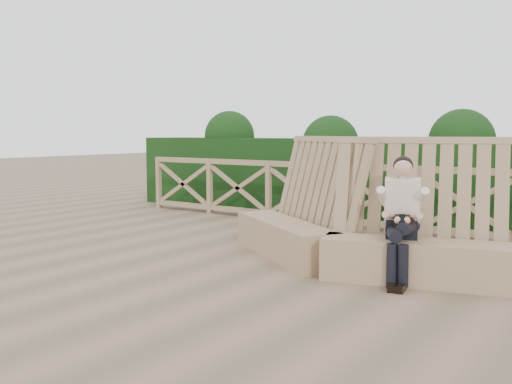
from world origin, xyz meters
The scene contains 5 objects.
ground centered at (0.00, 0.00, 0.00)m, with size 60.00×60.00×0.00m, color brown.
bench centered at (0.81, 0.95, 0.40)m, with size 4.09×1.83×1.60m.
woman centered at (1.53, 0.68, 0.74)m, with size 0.51×0.84×1.37m.
guardrail centered at (0.00, 3.50, 0.55)m, with size 10.10×0.09×1.10m.
hedge centered at (0.00, 4.70, 0.75)m, with size 12.00×1.20×1.50m, color black.
Camera 1 is at (3.80, -5.21, 1.62)m, focal length 40.00 mm.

